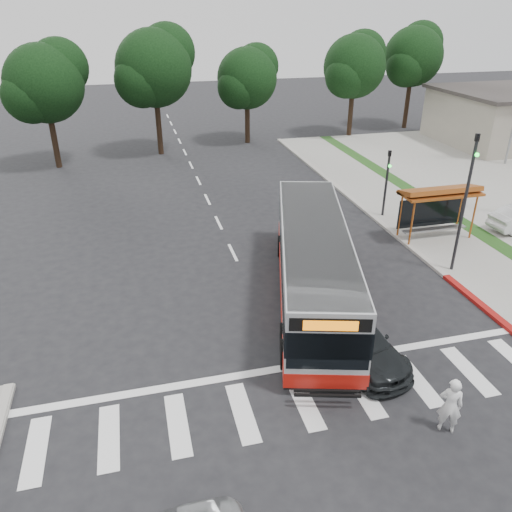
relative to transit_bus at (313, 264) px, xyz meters
name	(u,v)px	position (x,y,z in m)	size (l,w,h in m)	color
ground	(263,316)	(-2.40, -0.92, -1.59)	(140.00, 140.00, 0.00)	black
sidewalk_east	(408,217)	(8.60, 7.08, -1.53)	(4.00, 40.00, 0.12)	gray
curb_east	(377,220)	(6.60, 7.08, -1.51)	(0.30, 40.00, 0.15)	#9E9991
curb_east_red	(488,311)	(6.60, -2.92, -1.51)	(0.32, 6.00, 0.15)	maroon
crosswalk_ladder	(304,401)	(-2.40, -5.92, -1.58)	(18.00, 2.60, 0.01)	silver
bus_shelter	(439,197)	(8.40, 4.19, 0.76)	(4.20, 1.60, 2.86)	#9F4E1A
traffic_signal_ne_tall	(466,194)	(7.20, 0.57, 2.29)	(0.18, 0.37, 6.50)	black
traffic_signal_ne_short	(387,177)	(7.20, 7.57, 0.89)	(0.18, 0.37, 4.00)	black
tree_ne_a	(355,65)	(13.68, 27.15, 4.80)	(6.16, 5.74, 9.30)	black
tree_ne_b	(414,55)	(20.68, 29.15, 5.33)	(6.16, 5.74, 10.02)	black
tree_north_a	(155,67)	(-4.31, 25.15, 5.33)	(6.60, 6.15, 10.17)	black
tree_north_b	(248,77)	(3.68, 27.14, 4.07)	(5.72, 5.33, 8.43)	black
tree_north_c	(45,82)	(-12.32, 23.15, 4.70)	(6.16, 5.74, 9.30)	black
transit_bus	(313,264)	(0.00, 0.00, 0.00)	(2.66, 12.29, 3.18)	silver
pedestrian	(450,405)	(1.27, -8.07, -0.64)	(0.69, 0.45, 1.89)	white
dark_sedan	(356,341)	(0.10, -4.25, -0.90)	(1.93, 4.75, 1.38)	black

